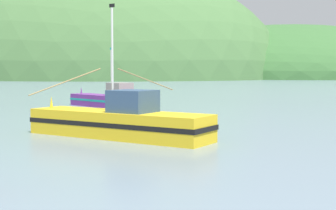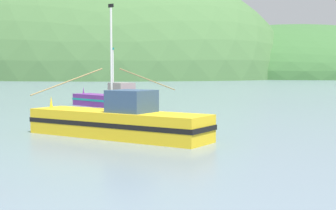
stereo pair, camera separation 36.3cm
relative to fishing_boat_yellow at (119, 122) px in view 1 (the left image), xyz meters
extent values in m
ellipsoid|color=#386633|center=(8.49, 206.82, -0.88)|extent=(147.65, 118.12, 48.03)
ellipsoid|color=#47703D|center=(-72.86, 175.83, -0.88)|extent=(164.82, 131.85, 97.72)
cube|color=gold|center=(-0.10, 0.03, -0.15)|extent=(11.34, 5.94, 1.47)
cube|color=black|center=(-0.10, 0.03, -0.08)|extent=(11.46, 6.00, 0.26)
cone|color=gold|center=(-4.94, 1.65, 0.93)|extent=(0.25, 0.25, 0.70)
cube|color=#334C6B|center=(0.91, -0.30, 1.19)|extent=(2.74, 2.67, 1.21)
cylinder|color=silver|center=(-0.42, 0.14, 3.45)|extent=(0.12, 0.12, 5.73)
cube|color=black|center=(-0.42, 0.14, 6.43)|extent=(0.35, 0.14, 0.20)
cube|color=#6B2D84|center=(-8.03, 20.10, -0.28)|extent=(10.45, 7.93, 1.20)
cube|color=teal|center=(-8.03, 20.10, -0.22)|extent=(10.55, 8.00, 0.22)
cone|color=#6B2D84|center=(-12.29, 22.91, 0.67)|extent=(0.28, 0.28, 0.70)
cube|color=gray|center=(-6.61, 19.16, 0.96)|extent=(2.75, 2.67, 1.30)
cylinder|color=silver|center=(-7.74, 19.91, 2.57)|extent=(0.12, 0.12, 4.51)
cube|color=teal|center=(-7.74, 19.91, 4.95)|extent=(0.32, 0.22, 0.20)
cylinder|color=#997F4C|center=(-10.73, 16.01, 1.79)|extent=(4.33, 6.46, 2.47)
cylinder|color=#997F4C|center=(-5.33, 24.18, 1.79)|extent=(4.33, 6.46, 2.47)
camera|label=1|loc=(8.88, -25.38, 2.92)|focal=51.71mm
camera|label=2|loc=(9.24, -25.29, 2.92)|focal=51.71mm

